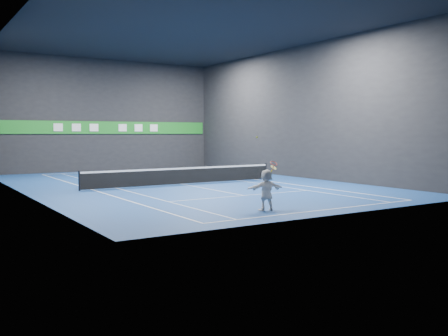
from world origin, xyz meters
TOP-DOWN VIEW (x-y plane):
  - ground at (0.00, 0.00)m, footprint 26.00×26.00m
  - ceiling at (0.00, 0.00)m, footprint 26.00×26.00m
  - wall_back at (0.00, 13.00)m, footprint 18.00×0.10m
  - wall_front at (0.00, -13.00)m, footprint 18.00×0.10m
  - wall_left at (-9.00, 0.00)m, footprint 0.10×26.00m
  - wall_right at (9.00, 0.00)m, footprint 0.10×26.00m
  - baseline_near at (0.00, -11.89)m, footprint 10.98×0.08m
  - baseline_far at (0.00, 11.89)m, footprint 10.98×0.08m
  - sideline_doubles_left at (-5.49, 0.00)m, footprint 0.08×23.78m
  - sideline_doubles_right at (5.49, 0.00)m, footprint 0.08×23.78m
  - sideline_singles_left at (-4.11, 0.00)m, footprint 0.06×23.78m
  - sideline_singles_right at (4.11, 0.00)m, footprint 0.06×23.78m
  - service_line_near at (0.00, -6.40)m, footprint 8.23×0.06m
  - service_line_far at (0.00, 6.40)m, footprint 8.23×0.06m
  - center_service_line at (0.00, 0.00)m, footprint 0.06×12.80m
  - player at (-1.94, -10.73)m, footprint 1.58×0.75m
  - tennis_ball at (-2.27, -10.56)m, footprint 0.07×0.07m
  - tennis_net at (0.00, 0.00)m, footprint 12.50×0.10m
  - sponsor_banner at (0.00, 12.93)m, footprint 17.64×0.11m
  - tennis_racket at (-1.56, -10.69)m, footprint 0.43×0.38m

SIDE VIEW (x-z plane):
  - ground at x=0.00m, z-range 0.00..0.00m
  - baseline_near at x=0.00m, z-range 0.00..0.01m
  - baseline_far at x=0.00m, z-range 0.00..0.01m
  - sideline_doubles_left at x=-5.49m, z-range 0.00..0.01m
  - sideline_doubles_right at x=5.49m, z-range 0.00..0.01m
  - sideline_singles_left at x=-4.11m, z-range 0.00..0.01m
  - sideline_singles_right at x=4.11m, z-range 0.00..0.01m
  - service_line_near at x=0.00m, z-range 0.00..0.01m
  - service_line_far at x=0.00m, z-range 0.00..0.01m
  - center_service_line at x=0.00m, z-range 0.00..0.01m
  - tennis_net at x=0.00m, z-range 0.00..1.07m
  - player at x=-1.94m, z-range 0.00..1.63m
  - tennis_racket at x=-1.56m, z-range 1.49..2.08m
  - tennis_ball at x=-2.27m, z-range 2.85..2.93m
  - sponsor_banner at x=0.00m, z-range 3.00..4.00m
  - wall_back at x=0.00m, z-range 0.00..9.00m
  - wall_front at x=0.00m, z-range 0.00..9.00m
  - wall_left at x=-9.00m, z-range 0.00..9.00m
  - wall_right at x=9.00m, z-range 0.00..9.00m
  - ceiling at x=0.00m, z-range 9.00..9.00m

